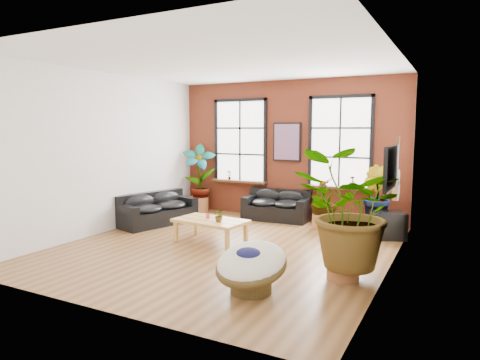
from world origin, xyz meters
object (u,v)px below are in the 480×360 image
object	(u,v)px
sofa_left	(156,210)
coffee_table	(211,222)
sofa_back	(277,206)
papasan_chair	(251,265)

from	to	relation	value
sofa_left	coffee_table	distance (m)	2.18
sofa_back	papasan_chair	distance (m)	4.94
papasan_chair	sofa_back	bearing A→B (deg)	113.60
sofa_left	coffee_table	xyz separation A→B (m)	(2.02, -0.81, 0.07)
sofa_back	papasan_chair	xyz separation A→B (m)	(1.55, -4.68, 0.05)
sofa_back	papasan_chair	bearing A→B (deg)	-74.83
sofa_left	papasan_chair	size ratio (longest dim) A/B	1.84
sofa_left	coffee_table	bearing A→B (deg)	-96.32
sofa_back	sofa_left	size ratio (longest dim) A/B	0.82
sofa_left	coffee_table	world-z (taller)	sofa_left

